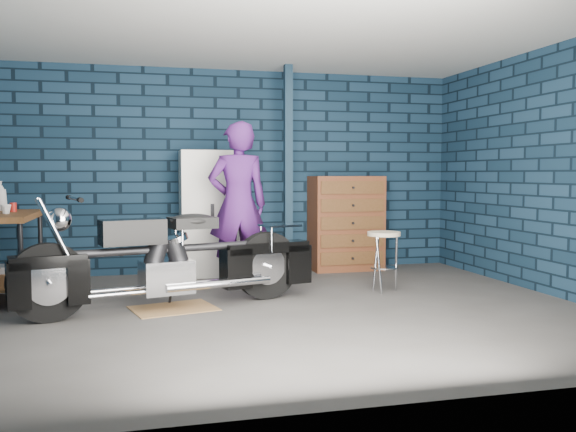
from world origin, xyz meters
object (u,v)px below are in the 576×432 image
motorcycle (173,252)px  person (238,204)px  storage_bin (18,278)px  tool_chest (346,223)px  workbench (6,256)px  shop_stool (384,262)px  locker (210,213)px

motorcycle → person: 1.40m
storage_bin → tool_chest: tool_chest is taller
workbench → storage_bin: 0.59m
storage_bin → motorcycle: bearing=-39.9°
motorcycle → tool_chest: (2.45, 1.90, 0.08)m
tool_chest → person: bearing=-152.7°
motorcycle → person: bearing=38.3°
shop_stool → tool_chest: bearing=86.1°
locker → shop_stool: locker is taller
storage_bin → tool_chest: 4.16m
motorcycle → shop_stool: 2.38m
workbench → locker: locker is taller
storage_bin → locker: size_ratio=0.29×
motorcycle → shop_stool: (2.34, 0.33, -0.22)m
storage_bin → locker: bearing=13.2°
person → motorcycle: bearing=51.1°
motorcycle → tool_chest: tool_chest is taller
person → storage_bin: size_ratio=4.15×
person → locker: 0.89m
person → storage_bin: 2.62m
person → workbench: bearing=2.9°
motorcycle → person: size_ratio=1.32×
shop_stool → workbench: bearing=172.2°
workbench → motorcycle: 1.89m
motorcycle → tool_chest: bearing=23.7°
workbench → tool_chest: 4.25m
motorcycle → locker: size_ratio=1.57×
locker → workbench: bearing=-155.6°
person → tool_chest: 1.87m
shop_stool → person: bearing=154.5°
motorcycle → shop_stool: size_ratio=3.78×
locker → motorcycle: bearing=-107.1°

